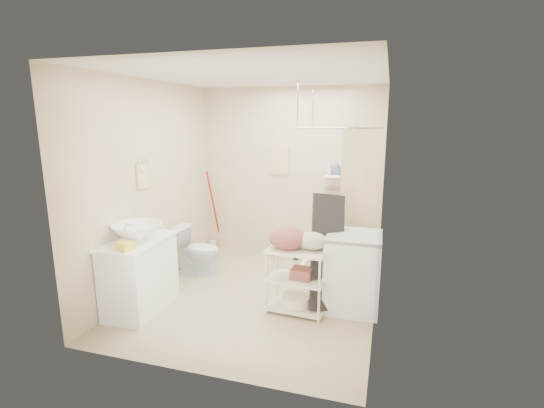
{
  "coord_description": "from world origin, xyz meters",
  "views": [
    {
      "loc": [
        1.46,
        -4.27,
        2.13
      ],
      "look_at": [
        0.11,
        0.25,
        1.11
      ],
      "focal_mm": 26.0,
      "sensor_mm": 36.0,
      "label": 1
    }
  ],
  "objects_px": {
    "vanity": "(140,275)",
    "washing_machine": "(353,271)",
    "laundry_rack": "(297,274)",
    "toilet": "(197,250)"
  },
  "relations": [
    {
      "from": "washing_machine",
      "to": "laundry_rack",
      "type": "xyz_separation_m",
      "value": [
        -0.59,
        -0.27,
        0.0
      ]
    },
    {
      "from": "vanity",
      "to": "washing_machine",
      "type": "height_order",
      "value": "washing_machine"
    },
    {
      "from": "toilet",
      "to": "laundry_rack",
      "type": "distance_m",
      "value": 1.75
    },
    {
      "from": "vanity",
      "to": "toilet",
      "type": "bearing_deg",
      "value": 81.23
    },
    {
      "from": "laundry_rack",
      "to": "vanity",
      "type": "bearing_deg",
      "value": -161.46
    },
    {
      "from": "vanity",
      "to": "laundry_rack",
      "type": "relative_size",
      "value": 1.05
    },
    {
      "from": "toilet",
      "to": "washing_machine",
      "type": "relative_size",
      "value": 0.76
    },
    {
      "from": "vanity",
      "to": "toilet",
      "type": "distance_m",
      "value": 1.16
    },
    {
      "from": "vanity",
      "to": "laundry_rack",
      "type": "bearing_deg",
      "value": 11.34
    },
    {
      "from": "vanity",
      "to": "washing_machine",
      "type": "relative_size",
      "value": 1.06
    }
  ]
}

